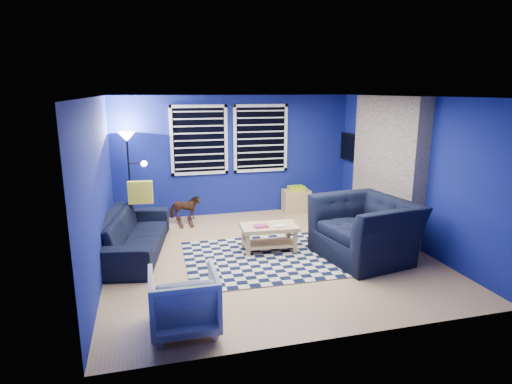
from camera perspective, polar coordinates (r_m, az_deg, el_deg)
floor at (r=7.01m, az=1.57°, el=-8.29°), size 5.00×5.00×0.00m
ceiling at (r=6.51m, az=1.71°, el=12.60°), size 5.00×5.00×0.00m
wall_back at (r=9.04m, az=-2.81°, el=4.86°), size 5.00×0.00×5.00m
wall_left at (r=6.43m, az=-20.29°, el=0.52°), size 0.00×5.00×5.00m
wall_right at (r=7.72m, az=19.77°, el=2.61°), size 0.00×5.00×5.00m
fireplace at (r=8.07m, az=16.93°, el=2.87°), size 0.65×2.00×2.50m
window_left at (r=8.83m, az=-7.58°, el=6.85°), size 1.17×0.06×1.42m
window_right at (r=9.09m, az=0.64°, el=7.15°), size 1.17×0.06×1.42m
tv at (r=9.37m, az=12.71°, el=5.78°), size 0.07×1.00×0.58m
rug at (r=6.85m, az=1.25°, el=-8.76°), size 2.53×2.04×0.02m
sofa at (r=7.20m, az=-16.10°, el=-5.39°), size 2.41×1.27×0.67m
armchair_big at (r=6.94m, az=14.33°, el=-4.82°), size 1.64×1.49×0.94m
armchair_bent at (r=4.90m, az=-9.58°, el=-14.06°), size 0.75×0.77×0.69m
rocking_horse at (r=8.57m, az=-9.46°, el=-2.15°), size 0.31×0.61×0.50m
coffee_table at (r=7.05m, az=1.75°, el=-5.40°), size 0.95×0.59×0.46m
cabinet at (r=9.35m, az=5.38°, el=-1.12°), size 0.60×0.41×0.57m
floor_lamp at (r=8.48m, az=-16.62°, el=5.43°), size 0.50×0.31×1.83m
throw_pillow at (r=7.68m, az=-15.16°, el=-0.05°), size 0.42×0.17×0.39m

